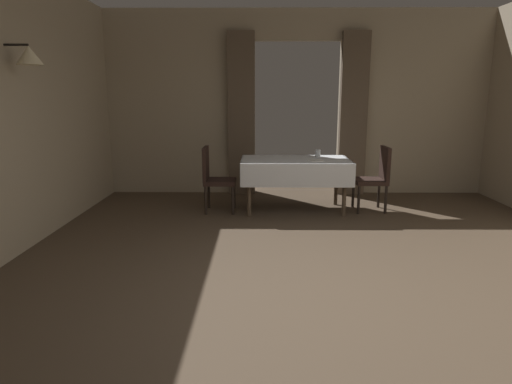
% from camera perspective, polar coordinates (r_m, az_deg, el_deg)
% --- Properties ---
extents(ground, '(10.08, 10.08, 0.00)m').
position_cam_1_polar(ground, '(3.80, 10.03, -13.53)').
color(ground, '#4C3D2D').
extents(wall_back, '(6.40, 0.27, 3.00)m').
position_cam_1_polar(wall_back, '(7.57, 5.27, 11.33)').
color(wall_back, tan).
rests_on(wall_back, ground).
extents(dining_table_mid, '(1.54, 0.91, 0.75)m').
position_cam_1_polar(dining_table_mid, '(6.40, 5.04, 3.33)').
color(dining_table_mid, '#4C3D2D').
rests_on(dining_table_mid, ground).
extents(chair_mid_left, '(0.44, 0.44, 0.93)m').
position_cam_1_polar(chair_mid_left, '(6.37, -5.37, 2.05)').
color(chair_mid_left, black).
rests_on(chair_mid_left, ground).
extents(chair_mid_right, '(0.44, 0.44, 0.93)m').
position_cam_1_polar(chair_mid_right, '(6.60, 15.10, 2.03)').
color(chair_mid_right, black).
rests_on(chair_mid_right, ground).
extents(plate_mid_a, '(0.24, 0.24, 0.01)m').
position_cam_1_polar(plate_mid_a, '(6.23, 7.63, 4.02)').
color(plate_mid_a, white).
rests_on(plate_mid_a, dining_table_mid).
extents(glass_mid_b, '(0.08, 0.08, 0.11)m').
position_cam_1_polar(glass_mid_b, '(6.63, 7.92, 4.94)').
color(glass_mid_b, silver).
rests_on(glass_mid_b, dining_table_mid).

